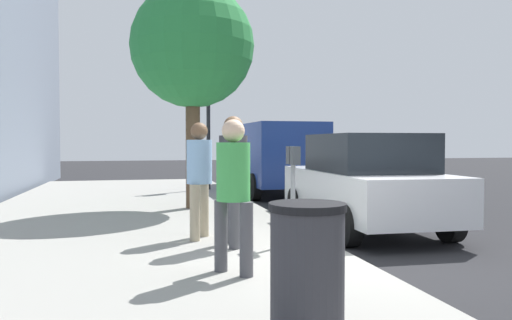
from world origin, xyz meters
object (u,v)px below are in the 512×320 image
pedestrian_at_meter (233,169)px  street_tree (193,47)px  parked_sedan_near (365,182)px  parked_van_far (271,154)px  trash_bin (307,269)px  traffic_signal (212,112)px  pedestrian_bystander (233,184)px  parking_meter (293,174)px  parking_officer (199,170)px

pedestrian_at_meter → street_tree: 4.94m
parked_sedan_near → parked_van_far: size_ratio=0.85×
street_tree → trash_bin: bearing=-179.6°
traffic_signal → pedestrian_at_meter: bearing=173.9°
parked_sedan_near → street_tree: bearing=47.1°
street_tree → pedestrian_bystander: bearing=178.4°
parked_van_far → parking_meter: bearing=167.2°
pedestrian_bystander → traffic_signal: size_ratio=0.48×
pedestrian_bystander → traffic_signal: bearing=44.6°
street_tree → trash_bin: street_tree is taller
pedestrian_at_meter → pedestrian_bystander: size_ratio=1.07×
pedestrian_at_meter → street_tree: bearing=98.8°
street_tree → parking_officer: bearing=175.5°
pedestrian_at_meter → pedestrian_bystander: bearing=-93.3°
parking_meter → pedestrian_at_meter: pedestrian_at_meter is taller
trash_bin → parking_officer: bearing=4.8°
pedestrian_at_meter → trash_bin: size_ratio=1.82×
pedestrian_bystander → parking_officer: bearing=54.8°
parking_officer → parked_sedan_near: (0.94, -3.17, -0.30)m
pedestrian_at_meter → pedestrian_bystander: (-1.49, 0.28, -0.09)m
traffic_signal → trash_bin: traffic_signal is taller
pedestrian_at_meter → parked_van_far: (8.31, -2.77, 0.01)m
parking_meter → parked_van_far: bearing=-12.8°
parking_meter → pedestrian_at_meter: 0.87m
trash_bin → pedestrian_at_meter: bearing=-1.1°
pedestrian_at_meter → street_tree: (4.27, 0.12, 2.49)m
pedestrian_bystander → traffic_signal: 10.32m
parking_meter → parking_officer: (0.72, 1.26, 0.03)m
parked_van_far → street_tree: 5.55m
parked_van_far → pedestrian_at_meter: bearing=161.6°
parking_officer → parked_van_far: size_ratio=0.34×
pedestrian_at_meter → parked_sedan_near: pedestrian_at_meter is taller
parked_van_far → trash_bin: 12.03m
parked_sedan_near → street_tree: size_ratio=0.89×
pedestrian_at_meter → parked_sedan_near: (1.59, -2.77, -0.35)m
parking_officer → trash_bin: bearing=-57.3°
traffic_signal → trash_bin: (-12.04, 0.99, -1.92)m
pedestrian_bystander → parking_officer: (2.14, 0.13, 0.04)m
pedestrian_bystander → parked_sedan_near: pedestrian_bystander is taller
pedestrian_bystander → trash_bin: 1.96m
pedestrian_at_meter → pedestrian_bystander: pedestrian_at_meter is taller
parking_meter → street_tree: size_ratio=0.28×
parking_officer → parked_van_far: 8.28m
pedestrian_at_meter → parking_officer: bearing=128.8°
parked_sedan_near → parked_van_far: 6.73m
pedestrian_bystander → parked_sedan_near: size_ratio=0.39×
pedestrian_at_meter → parked_sedan_near: 3.21m
parking_meter → trash_bin: parking_meter is taller
parked_van_far → traffic_signal: 2.29m
pedestrian_bystander → street_tree: size_ratio=0.35×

